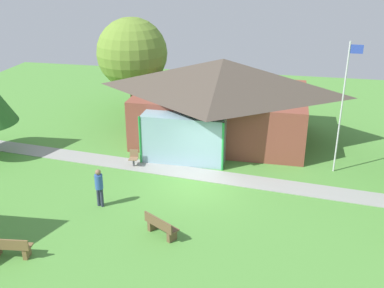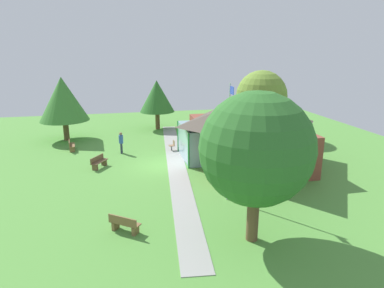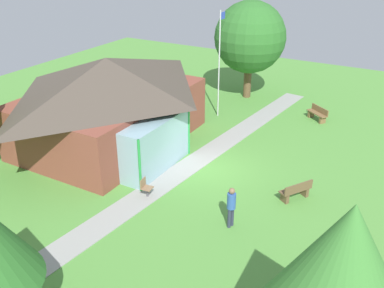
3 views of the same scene
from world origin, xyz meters
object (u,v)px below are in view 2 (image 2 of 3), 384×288
(pavilion, at_px, (244,129))
(visitor_strolling_lawn, at_px, (121,141))
(bench_lawn_far_right, at_px, (124,224))
(tree_behind_pavilion_left, at_px, (261,96))
(bench_front_left, at_px, (71,146))
(tree_west_hedge, at_px, (157,96))
(tree_lawn_corner, at_px, (63,99))
(bench_front_center, at_px, (99,162))
(patio_chair_west, at_px, (172,146))
(tree_east_hedge, at_px, (256,149))
(flagpole, at_px, (229,139))

(pavilion, height_order, visitor_strolling_lawn, pavilion)
(bench_lawn_far_right, xyz_separation_m, tree_behind_pavilion_left, (-15.28, 13.09, 3.48))
(bench_front_left, height_order, tree_west_hedge, tree_west_hedge)
(visitor_strolling_lawn, bearing_deg, tree_lawn_corner, -124.30)
(bench_front_center, height_order, patio_chair_west, patio_chair_west)
(bench_lawn_far_right, bearing_deg, visitor_strolling_lawn, 126.35)
(tree_behind_pavilion_left, bearing_deg, tree_east_hedge, -24.02)
(flagpole, xyz_separation_m, tree_behind_pavilion_left, (-12.93, 7.42, 0.34))
(visitor_strolling_lawn, distance_m, tree_west_hedge, 9.19)
(bench_front_center, bearing_deg, tree_east_hedge, 64.21)
(pavilion, xyz_separation_m, tree_lawn_corner, (-9.19, -13.79, 1.36))
(pavilion, height_order, patio_chair_west, pavilion)
(bench_front_left, bearing_deg, bench_front_center, 19.41)
(visitor_strolling_lawn, bearing_deg, tree_west_hedge, 167.51)
(flagpole, bearing_deg, tree_west_hedge, -174.48)
(pavilion, distance_m, tree_lawn_corner, 16.63)
(tree_west_hedge, bearing_deg, tree_east_hedge, 4.00)
(patio_chair_west, xyz_separation_m, tree_east_hedge, (14.16, 1.30, 3.75))
(pavilion, distance_m, bench_lawn_far_right, 12.61)
(pavilion, relative_size, flagpole, 1.62)
(bench_front_left, bearing_deg, patio_chair_west, 70.09)
(tree_behind_pavilion_left, bearing_deg, bench_front_left, -86.48)
(tree_lawn_corner, height_order, tree_behind_pavilion_left, tree_behind_pavilion_left)
(tree_lawn_corner, bearing_deg, bench_front_center, 21.00)
(visitor_strolling_lawn, bearing_deg, tree_east_hedge, 33.99)
(patio_chair_west, height_order, visitor_strolling_lawn, visitor_strolling_lawn)
(bench_lawn_far_right, bearing_deg, bench_front_left, 142.28)
(bench_lawn_far_right, distance_m, visitor_strolling_lawn, 12.50)
(visitor_strolling_lawn, xyz_separation_m, tree_behind_pavilion_left, (-2.80, 13.03, 2.86))
(bench_front_left, height_order, tree_lawn_corner, tree_lawn_corner)
(bench_lawn_far_right, bearing_deg, patio_chair_west, 107.96)
(pavilion, bearing_deg, tree_behind_pavilion_left, 148.30)
(patio_chair_west, distance_m, tree_behind_pavilion_left, 10.00)
(tree_lawn_corner, bearing_deg, tree_behind_pavilion_left, 81.95)
(flagpole, distance_m, tree_lawn_corner, 18.68)
(pavilion, relative_size, tree_behind_pavilion_left, 1.67)
(flagpole, distance_m, bench_lawn_far_right, 6.89)
(bench_lawn_far_right, bearing_deg, flagpole, 59.13)
(pavilion, xyz_separation_m, tree_east_hedge, (10.42, -3.50, 1.75))
(bench_front_center, xyz_separation_m, bench_lawn_far_right, (9.33, 1.55, 0.00))
(visitor_strolling_lawn, xyz_separation_m, tree_west_hedge, (-7.99, 3.85, 2.41))
(bench_front_center, relative_size, tree_east_hedge, 0.23)
(bench_lawn_far_right, distance_m, tree_behind_pavilion_left, 20.42)
(pavilion, bearing_deg, bench_front_left, -113.42)
(tree_west_hedge, bearing_deg, visitor_strolling_lawn, -25.74)
(pavilion, height_order, tree_behind_pavilion_left, tree_behind_pavilion_left)
(bench_front_left, relative_size, tree_east_hedge, 0.23)
(pavilion, relative_size, tree_west_hedge, 2.07)
(bench_front_left, xyz_separation_m, bench_lawn_far_right, (14.23, 3.98, 0.00))
(pavilion, xyz_separation_m, tree_behind_pavilion_left, (-6.66, 4.12, 1.46))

